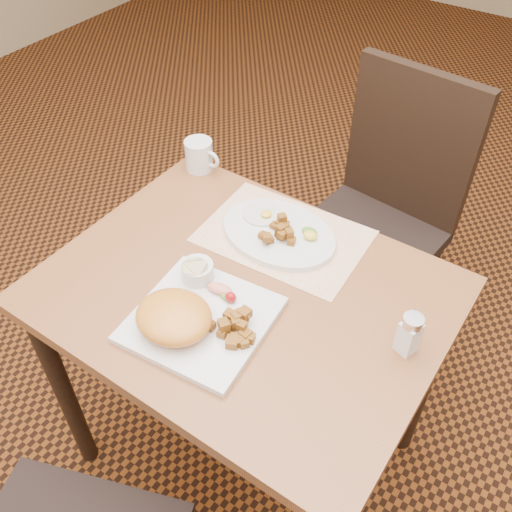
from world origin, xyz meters
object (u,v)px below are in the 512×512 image
object	(u,v)px
plate_square	(201,320)
coffee_mug	(200,155)
table	(245,319)
chair_far	(383,207)
salt_shaker	(409,334)
plate_oval	(278,233)

from	to	relation	value
plate_square	coffee_mug	distance (m)	0.57
table	plate_square	world-z (taller)	plate_square
chair_far	salt_shaker	size ratio (longest dim) A/B	9.70
salt_shaker	table	bearing A→B (deg)	-172.28
plate_square	salt_shaker	size ratio (longest dim) A/B	2.80
plate_oval	salt_shaker	distance (m)	0.43
plate_square	salt_shaker	distance (m)	0.44
plate_square	coffee_mug	size ratio (longest dim) A/B	2.52
plate_oval	salt_shaker	xyz separation A→B (m)	(0.41, -0.14, 0.04)
chair_far	plate_oval	xyz separation A→B (m)	(-0.08, -0.51, 0.22)
table	chair_far	size ratio (longest dim) A/B	0.93
table	plate_square	bearing A→B (deg)	-98.18
table	chair_far	bearing A→B (deg)	86.03
table	coffee_mug	bearing A→B (deg)	140.11
chair_far	plate_square	bearing A→B (deg)	90.98
table	salt_shaker	bearing A→B (deg)	7.72
table	plate_square	distance (m)	0.18
chair_far	salt_shaker	bearing A→B (deg)	121.86
chair_far	plate_oval	size ratio (longest dim) A/B	3.19
chair_far	plate_oval	world-z (taller)	chair_far
salt_shaker	chair_far	bearing A→B (deg)	116.24
plate_oval	coffee_mug	size ratio (longest dim) A/B	2.74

